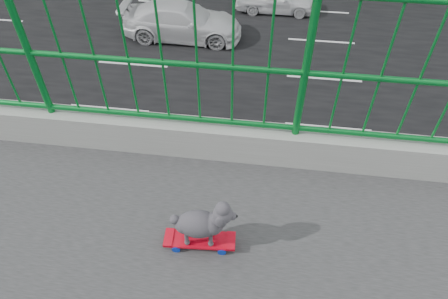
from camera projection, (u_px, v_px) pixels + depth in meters
road at (133, 65)px, 16.98m from camera, size 18.00×90.00×0.02m
skateboard at (200, 240)px, 2.72m from camera, size 0.17×0.49×0.06m
poodle at (202, 223)px, 2.57m from camera, size 0.20×0.44×0.36m
car_3 at (182, 21)px, 18.11m from camera, size 2.19×5.39×1.56m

